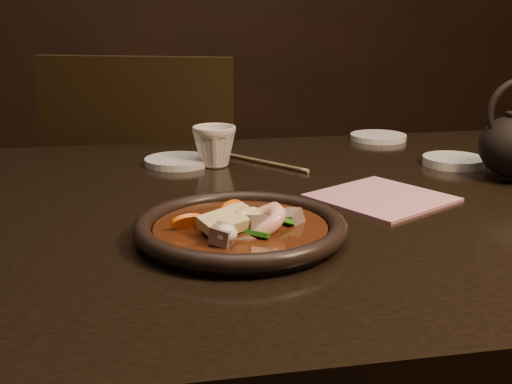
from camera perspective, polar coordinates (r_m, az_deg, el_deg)
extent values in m
cube|color=black|center=(0.98, 11.34, -1.26)|extent=(1.60, 0.90, 0.04)
cube|color=black|center=(1.64, -7.78, -4.53)|extent=(0.56, 0.56, 0.04)
cylinder|color=black|center=(1.85, -0.59, -9.76)|extent=(0.04, 0.04, 0.43)
cylinder|color=black|center=(1.55, -2.89, -15.36)|extent=(0.04, 0.04, 0.43)
cylinder|color=black|center=(1.94, -11.06, -8.86)|extent=(0.04, 0.04, 0.43)
cylinder|color=black|center=(1.65, -15.35, -13.83)|extent=(0.04, 0.04, 0.43)
cube|color=black|center=(1.39, -10.50, 2.34)|extent=(0.40, 0.17, 0.46)
cylinder|color=black|center=(0.77, -1.37, -3.85)|extent=(0.23, 0.23, 0.01)
torus|color=black|center=(0.77, -1.37, -3.08)|extent=(0.26, 0.26, 0.02)
cylinder|color=#341609|center=(0.77, -1.37, -3.34)|extent=(0.21, 0.21, 0.01)
ellipsoid|color=#341609|center=(0.77, -1.37, -3.34)|extent=(0.12, 0.11, 0.03)
torus|color=#FABA9E|center=(0.79, 0.44, -2.31)|extent=(0.07, 0.07, 0.05)
torus|color=#FABA9E|center=(0.76, -1.92, -3.00)|extent=(0.07, 0.07, 0.05)
torus|color=#FABA9E|center=(0.75, 0.61, -2.71)|extent=(0.07, 0.06, 0.04)
cube|color=#82695F|center=(0.75, -0.51, -3.17)|extent=(0.03, 0.03, 0.03)
cube|color=#82695F|center=(0.77, -2.71, -2.40)|extent=(0.03, 0.03, 0.03)
cube|color=#82695F|center=(0.78, 3.15, -2.41)|extent=(0.04, 0.03, 0.03)
cube|color=#82695F|center=(0.77, -1.68, -2.48)|extent=(0.03, 0.03, 0.02)
cube|color=#82695F|center=(0.70, -3.01, -3.83)|extent=(0.03, 0.03, 0.02)
cube|color=#82695F|center=(0.77, -1.91, -2.66)|extent=(0.03, 0.03, 0.03)
cube|color=#82695F|center=(0.74, -0.10, -2.77)|extent=(0.03, 0.03, 0.03)
cylinder|color=#FF5C08|center=(0.82, -2.14, -1.48)|extent=(0.05, 0.04, 0.04)
cylinder|color=#FF5C08|center=(0.78, -1.50, -2.56)|extent=(0.02, 0.04, 0.04)
cylinder|color=#FF5C08|center=(0.76, -6.13, -2.61)|extent=(0.05, 0.04, 0.04)
cylinder|color=#FF5C08|center=(0.71, -2.98, -3.46)|extent=(0.04, 0.04, 0.03)
cube|color=#286C14|center=(0.76, 0.16, -2.82)|extent=(0.03, 0.03, 0.03)
cube|color=#286C14|center=(0.74, -0.87, -3.06)|extent=(0.03, 0.03, 0.02)
cube|color=#286C14|center=(0.73, -0.19, -3.64)|extent=(0.04, 0.03, 0.01)
cube|color=#286C14|center=(0.76, -1.35, -2.51)|extent=(0.01, 0.04, 0.02)
cube|color=#286C14|center=(0.76, 2.01, -2.48)|extent=(0.04, 0.02, 0.02)
cube|color=#286C14|center=(0.75, -1.88, -2.42)|extent=(0.02, 0.04, 0.01)
cube|color=#286C14|center=(0.77, -1.09, -2.35)|extent=(0.03, 0.04, 0.01)
ellipsoid|color=beige|center=(0.70, -2.76, -3.71)|extent=(0.03, 0.03, 0.02)
ellipsoid|color=beige|center=(0.77, 1.24, -2.29)|extent=(0.03, 0.04, 0.02)
ellipsoid|color=beige|center=(0.75, -1.25, -2.28)|extent=(0.03, 0.03, 0.02)
ellipsoid|color=beige|center=(0.77, -0.33, -2.18)|extent=(0.03, 0.03, 0.02)
ellipsoid|color=beige|center=(0.77, -1.65, -1.87)|extent=(0.04, 0.04, 0.02)
cube|color=#DEC985|center=(0.73, -2.43, -2.57)|extent=(0.08, 0.06, 0.02)
cylinder|color=silver|center=(1.19, 17.15, 2.65)|extent=(0.11, 0.11, 0.02)
cylinder|color=silver|center=(1.15, -6.95, 2.74)|extent=(0.12, 0.12, 0.01)
cylinder|color=silver|center=(1.38, 10.82, 4.82)|extent=(0.12, 0.12, 0.01)
imported|color=beige|center=(1.12, -3.73, 4.21)|extent=(0.08, 0.08, 0.08)
cylinder|color=#A0805B|center=(1.15, 0.05, 2.82)|extent=(0.15, 0.19, 0.01)
cylinder|color=#A0805B|center=(1.16, -0.40, 2.91)|extent=(0.15, 0.19, 0.01)
cube|color=#B7707B|center=(0.95, 11.10, -0.50)|extent=(0.23, 0.23, 0.00)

